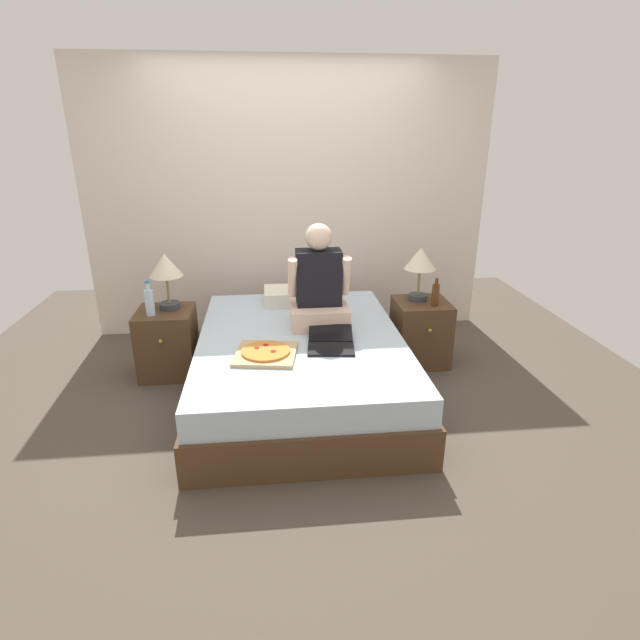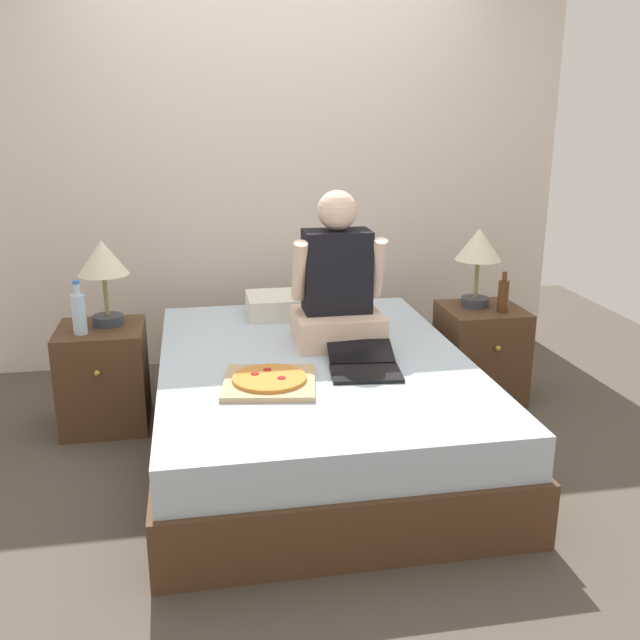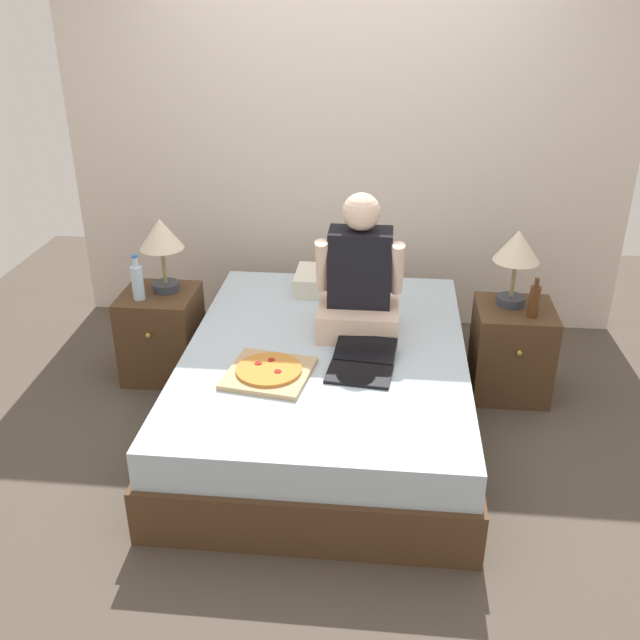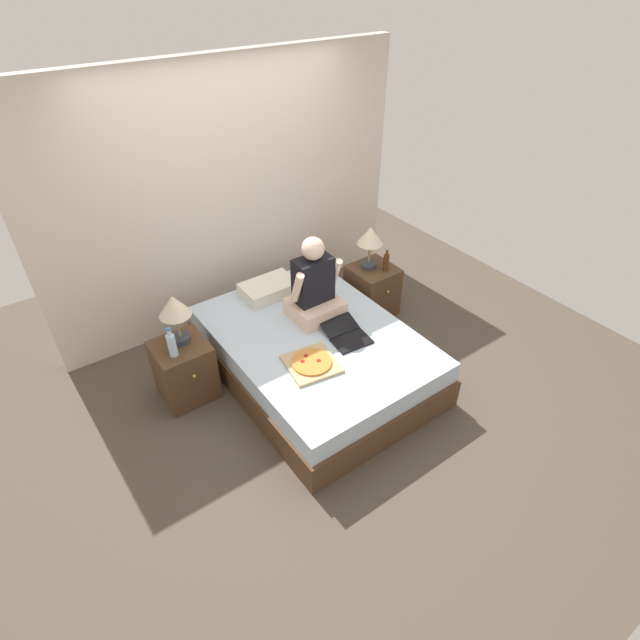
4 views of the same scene
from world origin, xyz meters
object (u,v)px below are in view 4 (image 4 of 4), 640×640
at_px(lamp_on_left_nightstand, 174,309).
at_px(pizza_box, 312,363).
at_px(lamp_on_right_nightstand, 370,238).
at_px(laptop, 347,336).
at_px(beer_bottle, 386,262).
at_px(person_seated, 314,288).
at_px(water_bottle, 172,345).
at_px(nightstand_right, 372,290).
at_px(bed, 315,354).
at_px(nightstand_left, 185,370).

bearing_deg(lamp_on_left_nightstand, pizza_box, -46.95).
xyz_separation_m(lamp_on_right_nightstand, laptop, (-0.83, -0.71, -0.38)).
height_order(beer_bottle, person_seated, person_seated).
relative_size(person_seated, laptop, 1.75).
bearing_deg(water_bottle, pizza_box, -37.44).
distance_m(nightstand_right, laptop, 1.10).
bearing_deg(pizza_box, person_seated, 52.92).
distance_m(water_bottle, laptop, 1.46).
bearing_deg(beer_bottle, pizza_box, -154.28).
distance_m(bed, nightstand_right, 1.15).
bearing_deg(laptop, lamp_on_left_nightstand, 149.75).
distance_m(lamp_on_right_nightstand, laptop, 1.15).
bearing_deg(beer_bottle, bed, -162.92).
distance_m(beer_bottle, pizza_box, 1.54).
relative_size(lamp_on_left_nightstand, beer_bottle, 1.96).
bearing_deg(nightstand_right, laptop, -142.44).
bearing_deg(beer_bottle, lamp_on_left_nightstand, 175.99).
relative_size(person_seated, pizza_box, 1.70).
xyz_separation_m(nightstand_right, beer_bottle, (0.07, -0.10, 0.37)).
bearing_deg(laptop, lamp_on_right_nightstand, 40.61).
height_order(lamp_on_right_nightstand, person_seated, person_seated).
height_order(lamp_on_right_nightstand, pizza_box, lamp_on_right_nightstand).
bearing_deg(lamp_on_right_nightstand, bed, -154.20).
xyz_separation_m(beer_bottle, pizza_box, (-1.38, -0.66, -0.15)).
bearing_deg(lamp_on_left_nightstand, person_seated, -12.72).
bearing_deg(nightstand_left, beer_bottle, -2.62).
bearing_deg(pizza_box, laptop, 13.19).
bearing_deg(pizza_box, lamp_on_right_nightstand, 32.48).
height_order(nightstand_left, nightstand_right, same).
distance_m(beer_bottle, laptop, 1.09).
bearing_deg(nightstand_right, pizza_box, -149.72).
xyz_separation_m(bed, laptop, (0.20, -0.21, 0.26)).
height_order(water_bottle, lamp_on_right_nightstand, lamp_on_right_nightstand).
xyz_separation_m(lamp_on_right_nightstand, beer_bottle, (0.10, -0.15, -0.23)).
bearing_deg(nightstand_left, nightstand_right, 0.00).
distance_m(lamp_on_right_nightstand, beer_bottle, 0.29).
bearing_deg(lamp_on_right_nightstand, person_seated, -162.94).
distance_m(bed, nightstand_left, 1.15).
relative_size(nightstand_left, laptop, 1.22).
distance_m(nightstand_right, beer_bottle, 0.39).
bearing_deg(pizza_box, lamp_on_left_nightstand, 133.05).
distance_m(person_seated, pizza_box, 0.74).
xyz_separation_m(water_bottle, person_seated, (1.30, -0.13, 0.10)).
bearing_deg(laptop, nightstand_right, 37.56).
bearing_deg(bed, lamp_on_right_nightstand, 25.80).
bearing_deg(water_bottle, beer_bottle, -0.25).
relative_size(bed, beer_bottle, 9.12).
relative_size(nightstand_right, lamp_on_right_nightstand, 1.21).
height_order(water_bottle, person_seated, person_seated).
bearing_deg(lamp_on_right_nightstand, beer_bottle, -56.31).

